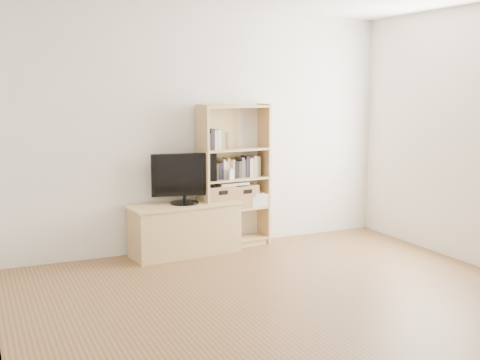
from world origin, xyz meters
TOP-DOWN VIEW (x-y plane):
  - floor at (0.00, 0.00)m, footprint 4.50×5.00m
  - back_wall at (0.00, 2.50)m, footprint 4.50×0.02m
  - tv_stand at (-0.29, 2.28)m, footprint 1.19×0.54m
  - bookshelf at (0.33, 2.36)m, footprint 0.83×0.36m
  - television at (-0.29, 2.28)m, footprint 0.70×0.17m
  - books_row_mid at (0.32, 2.37)m, footprint 0.78×0.24m
  - books_row_upper at (0.15, 2.36)m, footprint 0.42×0.20m
  - baby_monitor at (0.25, 2.26)m, footprint 0.06×0.05m
  - basket_left at (0.11, 2.33)m, footprint 0.36×0.31m
  - basket_right at (0.42, 2.36)m, footprint 0.34×0.29m
  - laptop at (0.28, 2.34)m, footprint 0.36×0.26m
  - magazine_stack at (0.60, 2.38)m, footprint 0.20×0.28m

SIDE VIEW (x-z plane):
  - floor at x=0.00m, z-range -0.01..0.01m
  - tv_stand at x=-0.29m, z-range 0.00..0.53m
  - magazine_stack at x=0.60m, z-range 0.45..0.58m
  - basket_right at x=0.42m, z-range 0.45..0.70m
  - basket_left at x=0.11m, z-range 0.45..0.72m
  - laptop at x=0.28m, z-range 0.72..0.74m
  - bookshelf at x=0.33m, z-range 0.00..1.61m
  - television at x=-0.29m, z-range 0.55..1.11m
  - baby_monitor at x=0.25m, z-range 0.79..0.89m
  - books_row_mid at x=0.32m, z-range 0.79..0.99m
  - books_row_upper at x=0.15m, z-range 1.12..1.33m
  - back_wall at x=0.00m, z-range 0.00..2.60m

